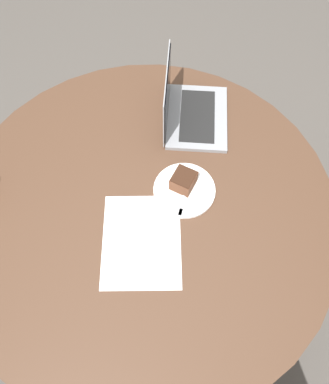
% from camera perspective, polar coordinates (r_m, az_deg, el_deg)
% --- Properties ---
extents(ground_plane, '(12.00, 12.00, 0.00)m').
position_cam_1_polar(ground_plane, '(2.02, -2.09, -10.89)').
color(ground_plane, '#4C4742').
extents(dining_table, '(1.39, 1.39, 0.72)m').
position_cam_1_polar(dining_table, '(1.44, -2.89, -3.64)').
color(dining_table, '#4C3323').
rests_on(dining_table, ground_plane).
extents(paper_document, '(0.43, 0.40, 0.00)m').
position_cam_1_polar(paper_document, '(1.29, -3.50, -7.39)').
color(paper_document, white).
rests_on(paper_document, dining_table).
extents(plate, '(0.23, 0.23, 0.01)m').
position_cam_1_polar(plate, '(1.37, 3.04, 0.31)').
color(plate, white).
rests_on(plate, dining_table).
extents(cake_slice, '(0.11, 0.11, 0.06)m').
position_cam_1_polar(cake_slice, '(1.35, 2.92, 1.77)').
color(cake_slice, brown).
rests_on(cake_slice, plate).
extents(fork, '(0.14, 0.13, 0.00)m').
position_cam_1_polar(fork, '(1.34, 2.92, -1.11)').
color(fork, silver).
rests_on(fork, plate).
extents(laptop, '(0.41, 0.39, 0.25)m').
position_cam_1_polar(laptop, '(1.53, 3.81, 12.19)').
color(laptop, gray).
rests_on(laptop, dining_table).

